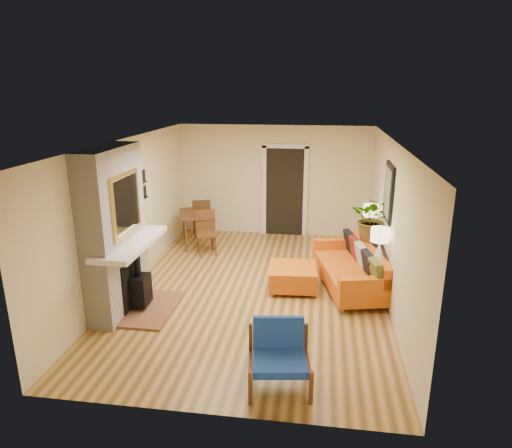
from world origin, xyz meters
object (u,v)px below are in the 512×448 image
Objects in this scene: ottoman at (293,276)px; sofa at (354,268)px; console_table at (373,252)px; lamp_near at (380,240)px; houseplant at (373,219)px; dining_table at (200,219)px; lamp_far at (371,215)px; blue_chair at (279,351)px.

sofa is at bearing 11.95° from ottoman.
sofa reaches higher than ottoman.
sofa is 0.50m from console_table.
houseplant reaches higher than lamp_near.
lamp_near is at bearing -89.41° from houseplant.
sofa is 3.77m from dining_table.
sofa is at bearing 126.08° from lamp_near.
lamp_near reaches higher than ottoman.
dining_table is 3.23× the size of lamp_near.
console_table is 0.89m from lamp_far.
lamp_far is (0.34, 1.05, 0.71)m from sofa.
houseplant reaches higher than ottoman.
sofa is 1.31m from lamp_far.
houseplant reaches higher than dining_table.
dining_table is at bearing 147.40° from lamp_near.
houseplant reaches higher than console_table.
console_table reaches higher than ottoman.
sofa reaches higher than console_table.
lamp_far is (0.00, 1.52, 0.00)m from lamp_near.
lamp_near and lamp_far have the same top height.
blue_chair is 1.53× the size of lamp_far.
lamp_far is 0.65× the size of houseplant.
lamp_far is 0.55m from houseplant.
ottoman is at bearing -168.05° from sofa.
sofa is 4.09× the size of lamp_far.
houseplant is at bearing -91.06° from lamp_far.
lamp_near is (1.40, -0.24, 0.82)m from ottoman.
dining_table is (-2.23, 4.75, 0.19)m from blue_chair.
lamp_far is at bearing 42.27° from ottoman.
dining_table reaches higher than ottoman.
blue_chair is 1.53× the size of lamp_near.
lamp_near reaches higher than dining_table.
lamp_far reaches higher than sofa.
blue_chair is 4.24m from lamp_far.
console_table is at bearing 20.50° from ottoman.
lamp_far is (1.39, 3.95, 0.65)m from blue_chair.
sofa is 4.09× the size of lamp_near.
sofa is at bearing -138.72° from console_table.
sofa is 1.27× the size of dining_table.
dining_table is at bearing 136.98° from ottoman.
houseplant is (0.33, 0.51, 0.79)m from sofa.
ottoman is 1.53m from console_table.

